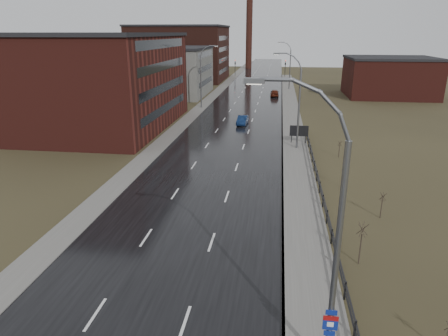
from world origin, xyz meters
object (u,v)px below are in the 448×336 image
(streetlight_main, at_px, (329,243))
(car_near, at_px, (243,120))
(car_far, at_px, (275,93))
(billboard, at_px, (299,131))

(streetlight_main, xyz_separation_m, car_near, (-7.46, 46.59, -5.38))
(streetlight_main, bearing_deg, car_near, 99.09)
(streetlight_main, relative_size, car_far, 2.68)
(car_near, bearing_deg, billboard, -48.96)
(streetlight_main, relative_size, billboard, 5.02)
(billboard, bearing_deg, car_far, 95.30)
(streetlight_main, relative_size, car_near, 2.95)
(streetlight_main, xyz_separation_m, billboard, (0.63, 36.38, -4.40))
(billboard, relative_size, car_far, 0.53)
(car_far, bearing_deg, billboard, 93.85)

